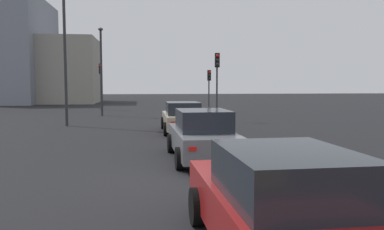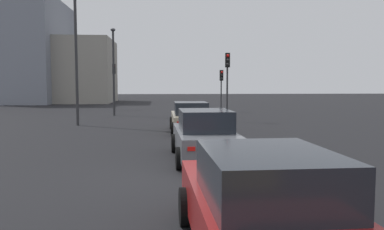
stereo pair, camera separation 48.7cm
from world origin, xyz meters
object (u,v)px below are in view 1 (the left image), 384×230
Objects in this scene: street_lamp_kerbside at (65,38)px; traffic_light_far_left at (217,73)px; car_beige_left_lead at (182,117)px; car_red_left_third at (282,208)px; street_lamp_far at (101,63)px; traffic_light_near_right at (209,82)px; traffic_light_near_left at (101,77)px; car_grey_left_second at (202,136)px.

traffic_light_far_left is at bearing -79.56° from street_lamp_kerbside.
car_beige_left_lead is 14.05m from car_red_left_third.
car_beige_left_lead is 0.54× the size of street_lamp_kerbside.
car_beige_left_lead is 1.05× the size of traffic_light_far_left.
street_lamp_kerbside is 7.08m from street_lamp_far.
traffic_light_near_left is at bearing -116.96° from traffic_light_near_right.
traffic_light_near_right is at bearing -43.77° from street_lamp_kerbside.
street_lamp_far is at bearing 6.55° from traffic_light_near_left.
traffic_light_far_left is (5.14, -2.71, 2.37)m from car_beige_left_lead.
car_red_left_third is at bearing 179.98° from car_beige_left_lead.
car_grey_left_second is 1.07× the size of traffic_light_near_left.
car_grey_left_second is 7.04m from car_red_left_third.
traffic_light_near_left is at bearing 9.03° from car_red_left_third.
traffic_light_near_right reaches higher than car_red_left_third.
street_lamp_far is (5.24, 7.73, 0.79)m from traffic_light_far_left.
car_red_left_third is 1.34× the size of traffic_light_near_right.
car_red_left_third is 1.11× the size of traffic_light_far_left.
car_grey_left_second is at bearing -149.56° from street_lamp_kerbside.
traffic_light_far_left is at bearing -14.10° from car_grey_left_second.
car_grey_left_second is at bearing -18.55° from traffic_light_near_right.
traffic_light_far_left is at bearing -9.68° from car_red_left_third.
traffic_light_near_right is at bearing 172.25° from traffic_light_far_left.
traffic_light_near_left reaches higher than traffic_light_near_right.
street_lamp_far is (-6.64, -0.80, 0.87)m from traffic_light_near_left.
street_lamp_far is (17.39, 4.95, 3.13)m from car_grey_left_second.
car_beige_left_lead is 14.44m from traffic_light_near_right.
car_beige_left_lead is 18.14m from traffic_light_near_left.
traffic_light_far_left is 9.28m from street_lamp_kerbside.
street_lamp_kerbside reaches higher than street_lamp_far.
traffic_light_far_left is at bearing -124.16° from street_lamp_far.
street_lamp_far reaches higher than car_beige_left_lead.
car_grey_left_second is at bearing -164.12° from street_lamp_far.
street_lamp_kerbside is (-10.35, 9.91, 2.34)m from traffic_light_near_right.
traffic_light_far_left is 9.37m from street_lamp_far.
traffic_light_far_left reaches higher than traffic_light_near_left.
traffic_light_far_left is (-8.70, 0.96, 0.52)m from traffic_light_near_right.
traffic_light_near_left is 13.68m from street_lamp_kerbside.
car_beige_left_lead is at bearing -23.25° from traffic_light_near_right.
street_lamp_far is (6.89, -1.22, -1.02)m from street_lamp_kerbside.
street_lamp_kerbside reaches higher than car_red_left_third.
car_red_left_third reaches higher than car_beige_left_lead.
traffic_light_far_left is 0.51× the size of street_lamp_kerbside.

